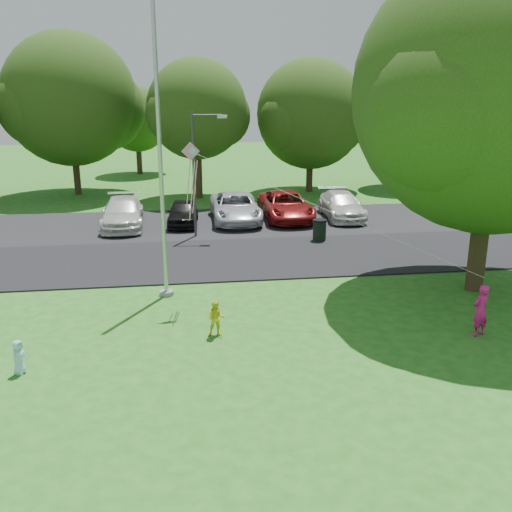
{
  "coord_description": "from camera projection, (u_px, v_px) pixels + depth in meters",
  "views": [
    {
      "loc": [
        -2.98,
        -13.95,
        7.05
      ],
      "look_at": [
        -0.48,
        4.0,
        1.6
      ],
      "focal_mm": 40.0,
      "sensor_mm": 36.0,
      "label": 1
    }
  ],
  "objects": [
    {
      "name": "big_tree",
      "position": [
        494.0,
        99.0,
        18.5
      ],
      "size": [
        9.87,
        9.34,
        11.52
      ],
      "rotation": [
        0.0,
        0.0,
        -0.09
      ],
      "color": "#332316",
      "rests_on": "ground"
    },
    {
      "name": "ground",
      "position": [
        293.0,
        352.0,
        15.66
      ],
      "size": [
        120.0,
        120.0,
        0.0
      ],
      "primitive_type": "plane",
      "color": "#256B1C",
      "rests_on": "ground"
    },
    {
      "name": "flagpole",
      "position": [
        161.0,
        176.0,
        18.74
      ],
      "size": [
        0.5,
        0.5,
        10.0
      ],
      "color": "#B7BABF",
      "rests_on": "ground"
    },
    {
      "name": "parked_cars",
      "position": [
        241.0,
        208.0,
        30.25
      ],
      "size": [
        13.82,
        5.77,
        1.48
      ],
      "color": "silver",
      "rests_on": "ground"
    },
    {
      "name": "park_road",
      "position": [
        251.0,
        257.0,
        24.18
      ],
      "size": [
        60.0,
        6.0,
        0.06
      ],
      "primitive_type": "cube",
      "color": "black",
      "rests_on": "ground"
    },
    {
      "name": "trash_can",
      "position": [
        319.0,
        230.0,
        26.65
      ],
      "size": [
        0.66,
        0.66,
        1.04
      ],
      "rotation": [
        0.0,
        0.0,
        0.2
      ],
      "color": "black",
      "rests_on": "ground"
    },
    {
      "name": "kite",
      "position": [
        201.0,
        169.0,
        17.81
      ],
      "size": [
        8.4,
        4.0,
        3.58
      ],
      "rotation": [
        0.0,
        0.0,
        0.14
      ],
      "color": "pink",
      "rests_on": "ground"
    },
    {
      "name": "woman",
      "position": [
        480.0,
        310.0,
        16.51
      ],
      "size": [
        0.68,
        0.57,
        1.57
      ],
      "primitive_type": "imported",
      "rotation": [
        0.0,
        0.0,
        3.55
      ],
      "color": "#CE1B76",
      "rests_on": "ground"
    },
    {
      "name": "child_blue",
      "position": [
        19.0,
        357.0,
        14.39
      ],
      "size": [
        0.43,
        0.52,
        0.91
      ],
      "primitive_type": "imported",
      "rotation": [
        0.0,
        0.0,
        1.22
      ],
      "color": "#A6E0FF",
      "rests_on": "ground"
    },
    {
      "name": "street_lamp",
      "position": [
        199.0,
        164.0,
        26.53
      ],
      "size": [
        1.65,
        0.34,
        5.88
      ],
      "rotation": [
        0.0,
        0.0,
        -0.11
      ],
      "color": "#3F3F44",
      "rests_on": "ground"
    },
    {
      "name": "horizon_trees",
      "position": [
        261.0,
        120.0,
        47.08
      ],
      "size": [
        77.46,
        7.2,
        7.02
      ],
      "color": "#332316",
      "rests_on": "ground"
    },
    {
      "name": "child_yellow",
      "position": [
        216.0,
        319.0,
        16.53
      ],
      "size": [
        0.56,
        0.45,
        1.09
      ],
      "primitive_type": "imported",
      "rotation": [
        0.0,
        0.0,
        -0.08
      ],
      "color": "yellow",
      "rests_on": "ground"
    },
    {
      "name": "parking_strip",
      "position": [
        235.0,
        222.0,
        30.35
      ],
      "size": [
        42.0,
        7.0,
        0.06
      ],
      "primitive_type": "cube",
      "color": "black",
      "rests_on": "ground"
    },
    {
      "name": "tree_row",
      "position": [
        245.0,
        106.0,
        37.2
      ],
      "size": [
        64.35,
        11.94,
        10.88
      ],
      "color": "#332316",
      "rests_on": "ground"
    }
  ]
}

